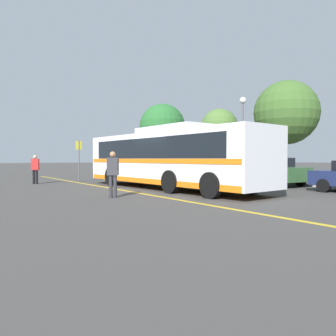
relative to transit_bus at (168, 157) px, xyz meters
The scene contains 14 objects.
ground_plane 1.64m from the transit_bus, 52.32° to the right, with size 220.00×220.00×0.00m, color #423F3D.
lane_strip_0 2.70m from the transit_bus, 90.37° to the right, with size 0.20×31.49×0.01m, color gold.
curb_strip 7.28m from the transit_bus, 90.12° to the left, with size 39.49×0.36×0.15m, color #99999E.
transit_bus is the anchor object (origin of this frame).
parked_car_0 12.10m from the transit_bus, 151.44° to the left, with size 4.89×1.82×1.60m.
parked_car_1 7.10m from the transit_bus, 127.98° to the left, with size 4.81×1.98×1.57m.
parked_car_2 6.16m from the transit_bus, 74.37° to the left, with size 4.10×2.26×1.55m.
pedestrian_0 4.30m from the transit_bus, 64.85° to the right, with size 0.43×0.47×1.78m.
pedestrian_1 8.51m from the transit_bus, 146.76° to the right, with size 0.39×0.47×1.72m.
bus_stop_sign 7.55m from the transit_bus, 165.33° to the right, with size 0.07×0.40×2.68m.
street_lamp 9.27m from the transit_bus, 108.38° to the left, with size 0.46×0.46×5.87m.
tree_1 17.10m from the transit_bus, 146.95° to the left, with size 4.61×4.61×7.00m.
tree_2 12.65m from the transit_bus, 98.49° to the left, with size 4.77×4.77×7.33m.
tree_3 11.62m from the transit_bus, 123.36° to the left, with size 3.05×3.05×5.57m.
Camera 1 is at (12.98, -8.93, 1.50)m, focal length 35.00 mm.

